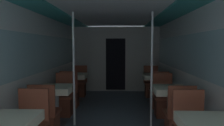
# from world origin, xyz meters

# --- Properties ---
(wall_left) EXTENTS (0.05, 8.31, 2.12)m
(wall_left) POSITION_xyz_m (-1.46, 2.75, 1.10)
(wall_left) COLOR silver
(wall_left) RESTS_ON ground_plane
(wall_right) EXTENTS (0.05, 8.31, 2.12)m
(wall_right) POSITION_xyz_m (1.46, 2.75, 1.10)
(wall_right) COLOR silver
(wall_right) RESTS_ON ground_plane
(ceiling_panel) EXTENTS (2.92, 8.31, 0.07)m
(ceiling_panel) POSITION_xyz_m (0.00, 2.75, 2.16)
(ceiling_panel) COLOR silver
(ceiling_panel) RESTS_ON wall_left
(bulkhead_far) EXTENTS (2.86, 0.09, 2.12)m
(bulkhead_far) POSITION_xyz_m (0.00, 5.71, 1.05)
(bulkhead_far) COLOR #A8A8A3
(bulkhead_far) RESTS_ON ground_plane
(dining_table_left_1) EXTENTS (0.61, 0.61, 0.74)m
(dining_table_left_1) POSITION_xyz_m (-1.07, 2.54, 0.62)
(dining_table_left_1) COLOR #4C4C51
(dining_table_left_1) RESTS_ON ground_plane
(chair_left_near_1) EXTENTS (0.42, 0.42, 0.90)m
(chair_left_near_1) POSITION_xyz_m (-1.07, 1.95, 0.28)
(chair_left_near_1) COLOR brown
(chair_left_near_1) RESTS_ON ground_plane
(chair_left_far_1) EXTENTS (0.42, 0.42, 0.90)m
(chair_left_far_1) POSITION_xyz_m (-1.07, 3.12, 0.28)
(chair_left_far_1) COLOR brown
(chair_left_far_1) RESTS_ON ground_plane
(support_pole_left_1) EXTENTS (0.04, 0.04, 2.12)m
(support_pole_left_1) POSITION_xyz_m (-0.72, 2.54, 1.06)
(support_pole_left_1) COLOR silver
(support_pole_left_1) RESTS_ON ground_plane
(dining_table_left_2) EXTENTS (0.61, 0.61, 0.74)m
(dining_table_left_2) POSITION_xyz_m (-1.07, 4.34, 0.62)
(dining_table_left_2) COLOR #4C4C51
(dining_table_left_2) RESTS_ON ground_plane
(chair_left_near_2) EXTENTS (0.42, 0.42, 0.90)m
(chair_left_near_2) POSITION_xyz_m (-1.07, 3.75, 0.28)
(chair_left_near_2) COLOR brown
(chair_left_near_2) RESTS_ON ground_plane
(chair_left_far_2) EXTENTS (0.42, 0.42, 0.90)m
(chair_left_far_2) POSITION_xyz_m (-1.07, 4.92, 0.28)
(chair_left_far_2) COLOR brown
(chair_left_far_2) RESTS_ON ground_plane
(dining_table_right_1) EXTENTS (0.61, 0.61, 0.74)m
(dining_table_right_1) POSITION_xyz_m (1.07, 2.54, 0.62)
(dining_table_right_1) COLOR #4C4C51
(dining_table_right_1) RESTS_ON ground_plane
(chair_right_near_1) EXTENTS (0.42, 0.42, 0.90)m
(chair_right_near_1) POSITION_xyz_m (1.07, 1.95, 0.28)
(chair_right_near_1) COLOR brown
(chair_right_near_1) RESTS_ON ground_plane
(chair_right_far_1) EXTENTS (0.42, 0.42, 0.90)m
(chair_right_far_1) POSITION_xyz_m (1.07, 3.12, 0.28)
(chair_right_far_1) COLOR brown
(chair_right_far_1) RESTS_ON ground_plane
(support_pole_right_1) EXTENTS (0.04, 0.04, 2.12)m
(support_pole_right_1) POSITION_xyz_m (0.72, 2.54, 1.06)
(support_pole_right_1) COLOR silver
(support_pole_right_1) RESTS_ON ground_plane
(dining_table_right_2) EXTENTS (0.61, 0.61, 0.74)m
(dining_table_right_2) POSITION_xyz_m (1.07, 4.34, 0.62)
(dining_table_right_2) COLOR #4C4C51
(dining_table_right_2) RESTS_ON ground_plane
(chair_right_near_2) EXTENTS (0.42, 0.42, 0.90)m
(chair_right_near_2) POSITION_xyz_m (1.07, 3.75, 0.28)
(chair_right_near_2) COLOR brown
(chair_right_near_2) RESTS_ON ground_plane
(chair_right_far_2) EXTENTS (0.42, 0.42, 0.90)m
(chair_right_far_2) POSITION_xyz_m (1.07, 4.92, 0.28)
(chair_right_far_2) COLOR brown
(chair_right_far_2) RESTS_ON ground_plane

